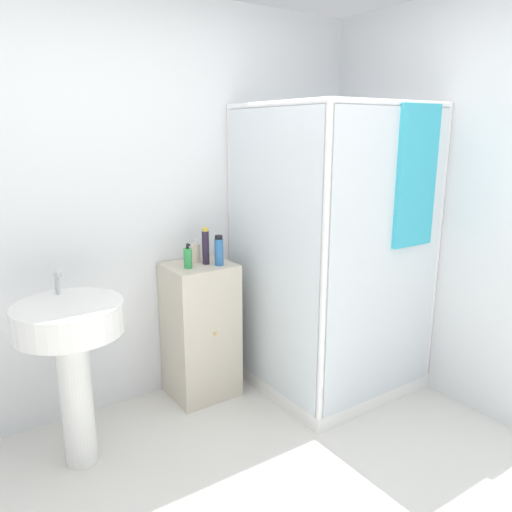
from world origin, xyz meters
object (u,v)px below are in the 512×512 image
at_px(soap_dispenser, 188,258).
at_px(lotion_bottle_white, 196,253).
at_px(shampoo_bottle_tall_black, 206,246).
at_px(sink, 71,344).
at_px(shampoo_bottle_blue, 219,251).

height_order(soap_dispenser, lotion_bottle_white, soap_dispenser).
bearing_deg(lotion_bottle_white, shampoo_bottle_tall_black, -70.90).
bearing_deg(sink, shampoo_bottle_blue, 10.66).
distance_m(sink, shampoo_bottle_tall_black, 1.00).
relative_size(sink, shampoo_bottle_tall_black, 4.35).
relative_size(sink, shampoo_bottle_blue, 5.34).
xyz_separation_m(soap_dispenser, shampoo_bottle_blue, (0.19, -0.05, 0.03)).
height_order(sink, lotion_bottle_white, lotion_bottle_white).
bearing_deg(shampoo_bottle_tall_black, sink, -164.46).
bearing_deg(soap_dispenser, shampoo_bottle_tall_black, 9.71).
xyz_separation_m(sink, shampoo_bottle_blue, (0.97, 0.18, 0.31)).
distance_m(shampoo_bottle_blue, lotion_bottle_white, 0.18).
bearing_deg(soap_dispenser, shampoo_bottle_blue, -14.16).
bearing_deg(shampoo_bottle_blue, soap_dispenser, 165.84).
height_order(soap_dispenser, shampoo_bottle_blue, shampoo_bottle_blue).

